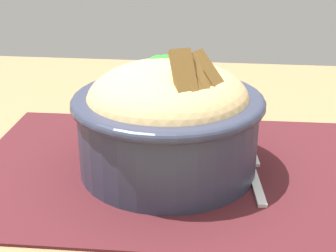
% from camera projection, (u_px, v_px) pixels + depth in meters
% --- Properties ---
extents(table, '(1.36, 0.90, 0.77)m').
position_uv_depth(table, '(206.00, 228.00, 0.55)').
color(table, '#99754C').
rests_on(table, ground_plane).
extents(placemat, '(0.47, 0.30, 0.00)m').
position_uv_depth(placemat, '(184.00, 170.00, 0.54)').
color(placemat, '#47191E').
rests_on(placemat, table).
extents(bowl, '(0.20, 0.20, 0.14)m').
position_uv_depth(bowl, '(168.00, 116.00, 0.51)').
color(bowl, '#2D3347').
rests_on(bowl, placemat).
extents(fork, '(0.03, 0.13, 0.00)m').
position_uv_depth(fork, '(251.00, 170.00, 0.53)').
color(fork, silver).
rests_on(fork, placemat).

